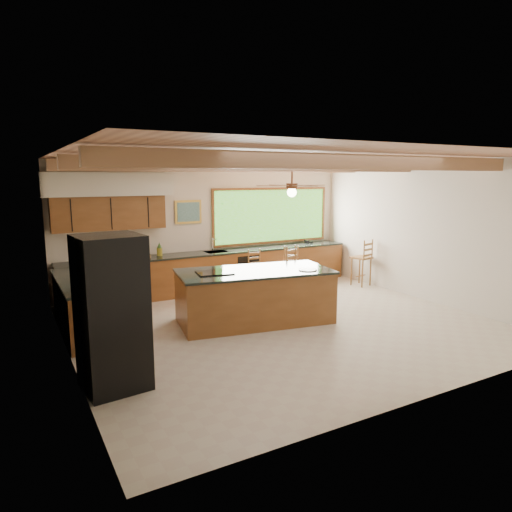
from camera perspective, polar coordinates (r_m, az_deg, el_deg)
ground at (r=8.43m, az=3.32°, el=-8.47°), size 7.20×7.20×0.00m
room_shell at (r=8.49m, az=0.12°, el=6.93°), size 7.27×6.54×3.02m
counter_run at (r=10.14m, az=-8.29°, el=-2.68°), size 7.12×3.10×1.22m
island at (r=8.43m, az=-0.18°, el=-5.01°), size 2.96×1.77×0.99m
refrigerator at (r=5.99m, az=-17.59°, el=-6.81°), size 0.84×0.82×1.96m
bar_stool_a at (r=10.59m, az=4.36°, el=-1.01°), size 0.51×0.51×1.10m
bar_stool_b at (r=10.57m, az=-0.48°, el=-1.27°), size 0.38×0.38×1.02m
bar_stool_c at (r=10.05m, az=3.69°, el=-1.36°), size 0.55×0.55×1.17m
bar_stool_d at (r=11.42m, az=13.25°, el=-0.30°), size 0.49×0.49×1.16m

